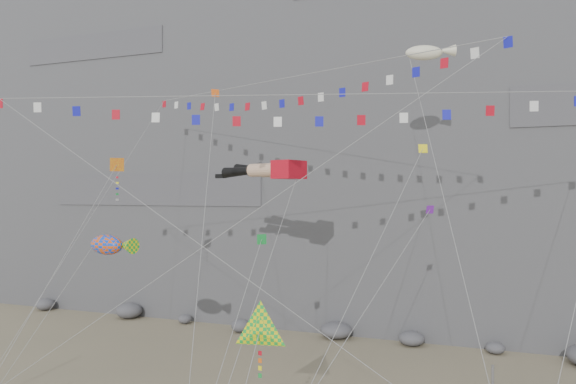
{
  "coord_description": "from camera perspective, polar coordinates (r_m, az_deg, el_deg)",
  "views": [
    {
      "loc": [
        12.46,
        -26.45,
        11.77
      ],
      "look_at": [
        -1.08,
        9.0,
        11.76
      ],
      "focal_mm": 35.0,
      "sensor_mm": 36.0,
      "label": 1
    }
  ],
  "objects": [
    {
      "name": "flag_banner_lower",
      "position": [
        31.08,
        1.09,
        9.82
      ],
      "size": [
        32.72,
        9.92,
        21.13
      ],
      "color": "red",
      "rests_on": "ground"
    },
    {
      "name": "delta_kite",
      "position": [
        25.71,
        -2.89,
        -13.93
      ],
      "size": [
        2.71,
        4.85,
        7.62
      ],
      "color": "yellow",
      "rests_on": "ground"
    },
    {
      "name": "flag_banner_upper",
      "position": [
        37.89,
        0.29,
        11.57
      ],
      "size": [
        27.36,
        17.9,
        26.91
      ],
      "color": "red",
      "rests_on": "ground"
    },
    {
      "name": "harlequin_kite",
      "position": [
        37.39,
        -17.03,
        2.59
      ],
      "size": [
        4.22,
        8.73,
        15.84
      ],
      "color": "red",
      "rests_on": "ground"
    },
    {
      "name": "talus_boulders",
      "position": [
        46.56,
        4.91,
        -13.87
      ],
      "size": [
        60.0,
        3.0,
        1.2
      ],
      "primitive_type": null,
      "color": "#5B5A5F",
      "rests_on": "ground"
    },
    {
      "name": "small_kite_d",
      "position": [
        34.51,
        13.37,
        3.92
      ],
      "size": [
        5.19,
        13.93,
        20.06
      ],
      "color": "yellow",
      "rests_on": "ground"
    },
    {
      "name": "small_kite_a",
      "position": [
        38.88,
        -7.44,
        9.48
      ],
      "size": [
        6.59,
        14.59,
        23.86
      ],
      "color": "#FF5F15",
      "rests_on": "ground"
    },
    {
      "name": "fish_windsock",
      "position": [
        36.09,
        -17.96,
        -5.14
      ],
      "size": [
        6.46,
        5.69,
        10.6
      ],
      "color": "#EA4F0B",
      "rests_on": "ground"
    },
    {
      "name": "legs_kite",
      "position": [
        36.7,
        -2.16,
        2.19
      ],
      "size": [
        7.75,
        18.0,
        20.46
      ],
      "rotation": [
        0.0,
        0.0,
        -0.28
      ],
      "color": "red",
      "rests_on": "ground"
    },
    {
      "name": "blimp_windsock",
      "position": [
        37.64,
        13.68,
        13.49
      ],
      "size": [
        7.08,
        14.09,
        24.83
      ],
      "color": "#F7F0CB",
      "rests_on": "ground"
    },
    {
      "name": "cliff",
      "position": [
        61.21,
        8.88,
        12.49
      ],
      "size": [
        80.0,
        28.0,
        50.0
      ],
      "primitive_type": "cube",
      "color": "slate",
      "rests_on": "ground"
    },
    {
      "name": "small_kite_b",
      "position": [
        33.1,
        13.95,
        -2.18
      ],
      "size": [
        5.97,
        13.81,
        17.81
      ],
      "color": "#6F1BA3",
      "rests_on": "ground"
    },
    {
      "name": "small_kite_c",
      "position": [
        31.17,
        -2.75,
        -5.02
      ],
      "size": [
        1.26,
        9.18,
        12.42
      ],
      "color": "#169234",
      "rests_on": "ground"
    }
  ]
}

